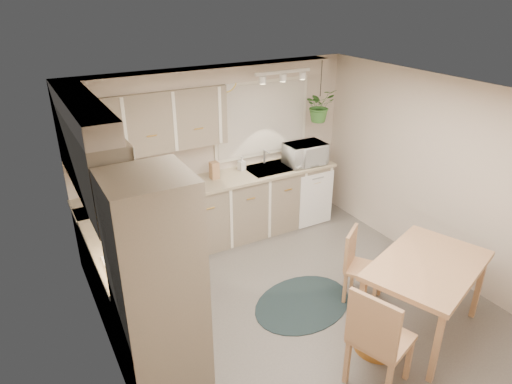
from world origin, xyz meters
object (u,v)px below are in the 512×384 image
chair_left (382,336)px  braided_rug (303,303)px  dining_table (422,297)px  pet_bed (377,343)px  microwave (305,152)px  chair_back (365,267)px

chair_left → braided_rug: chair_left is taller
dining_table → chair_left: bearing=-160.4°
dining_table → braided_rug: (-0.82, 0.93, -0.41)m
pet_bed → microwave: size_ratio=0.83×
dining_table → chair_back: size_ratio=1.52×
chair_left → chair_back: size_ratio=1.22×
dining_table → braided_rug: bearing=131.5°
chair_back → microwave: 2.10m
dining_table → chair_left: size_ratio=1.25×
chair_left → braided_rug: 1.34m
braided_rug → microwave: bearing=55.8°
chair_back → braided_rug: 0.82m
chair_left → pet_bed: chair_left is taller
braided_rug → microwave: size_ratio=2.16×
dining_table → chair_back: bearing=104.2°
chair_left → pet_bed: (0.30, 0.31, -0.47)m
microwave → chair_back: bearing=-102.8°
dining_table → chair_back: 0.70m
braided_rug → pet_bed: size_ratio=2.59×
pet_bed → chair_left: bearing=-134.6°
dining_table → microwave: size_ratio=2.30×
braided_rug → chair_left: bearing=-91.8°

